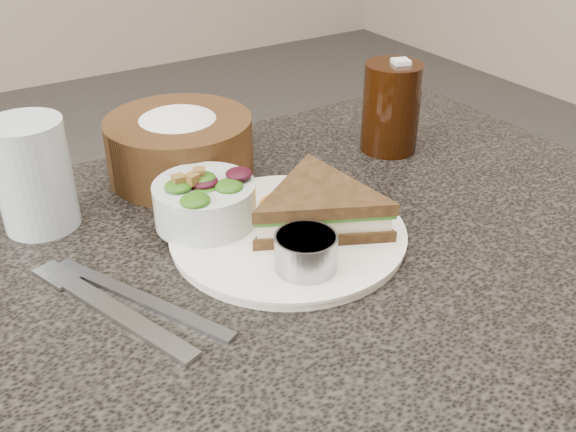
% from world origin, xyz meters
% --- Properties ---
extents(dinner_plate, '(0.27, 0.27, 0.01)m').
position_xyz_m(dinner_plate, '(0.01, 0.03, 0.76)').
color(dinner_plate, white).
rests_on(dinner_plate, dining_table).
extents(sandwich, '(0.24, 0.24, 0.05)m').
position_xyz_m(sandwich, '(0.05, 0.02, 0.79)').
color(sandwich, '#483219').
rests_on(sandwich, dinner_plate).
extents(salad_bowl, '(0.15, 0.15, 0.07)m').
position_xyz_m(salad_bowl, '(-0.06, 0.09, 0.80)').
color(salad_bowl, '#B5C0BB').
rests_on(salad_bowl, dinner_plate).
extents(dressing_ramekin, '(0.08, 0.08, 0.04)m').
position_xyz_m(dressing_ramekin, '(-0.01, -0.05, 0.78)').
color(dressing_ramekin, gray).
rests_on(dressing_ramekin, dinner_plate).
extents(orange_wedge, '(0.10, 0.10, 0.03)m').
position_xyz_m(orange_wedge, '(0.04, 0.07, 0.78)').
color(orange_wedge, orange).
rests_on(orange_wedge, dinner_plate).
extents(fork, '(0.09, 0.20, 0.01)m').
position_xyz_m(fork, '(-0.20, -0.00, 0.75)').
color(fork, '#989899').
rests_on(fork, dining_table).
extents(knife, '(0.11, 0.21, 0.00)m').
position_xyz_m(knife, '(-0.17, 0.01, 0.75)').
color(knife, gray).
rests_on(knife, dining_table).
extents(bread_basket, '(0.20, 0.20, 0.11)m').
position_xyz_m(bread_basket, '(-0.02, 0.24, 0.81)').
color(bread_basket, '#4A2E18').
rests_on(bread_basket, dining_table).
extents(cola_glass, '(0.09, 0.09, 0.14)m').
position_xyz_m(cola_glass, '(0.27, 0.16, 0.82)').
color(cola_glass, black).
rests_on(cola_glass, dining_table).
extents(water_glass, '(0.10, 0.10, 0.13)m').
position_xyz_m(water_glass, '(-0.22, 0.21, 0.82)').
color(water_glass, silver).
rests_on(water_glass, dining_table).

